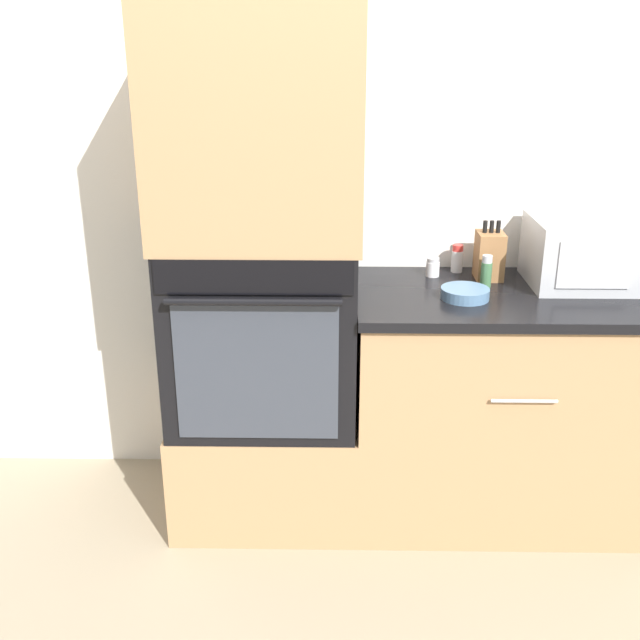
# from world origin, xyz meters

# --- Properties ---
(ground_plane) EXTENTS (12.00, 12.00, 0.00)m
(ground_plane) POSITION_xyz_m (0.00, 0.00, 0.00)
(ground_plane) COLOR gray
(wall_back) EXTENTS (8.00, 0.05, 2.50)m
(wall_back) POSITION_xyz_m (0.00, 0.63, 1.25)
(wall_back) COLOR silver
(wall_back) RESTS_ON ground_plane
(oven_cabinet_base) EXTENTS (0.68, 0.60, 0.42)m
(oven_cabinet_base) POSITION_xyz_m (-0.34, 0.30, 0.21)
(oven_cabinet_base) COLOR #A87F56
(oven_cabinet_base) RESTS_ON ground_plane
(wall_oven) EXTENTS (0.66, 0.64, 0.67)m
(wall_oven) POSITION_xyz_m (-0.34, 0.30, 0.76)
(wall_oven) COLOR black
(wall_oven) RESTS_ON oven_cabinet_base
(oven_cabinet_upper) EXTENTS (0.68, 0.60, 0.75)m
(oven_cabinet_upper) POSITION_xyz_m (-0.34, 0.30, 1.47)
(oven_cabinet_upper) COLOR #A87F56
(oven_cabinet_upper) RESTS_ON wall_oven
(counter_unit) EXTENTS (1.11, 0.63, 0.89)m
(counter_unit) POSITION_xyz_m (0.54, 0.30, 0.45)
(counter_unit) COLOR #A87F56
(counter_unit) RESTS_ON ground_plane
(microwave) EXTENTS (0.40, 0.34, 0.24)m
(microwave) POSITION_xyz_m (0.83, 0.40, 1.01)
(microwave) COLOR #B2B5BA
(microwave) RESTS_ON counter_unit
(knife_block) EXTENTS (0.10, 0.12, 0.22)m
(knife_block) POSITION_xyz_m (0.49, 0.46, 0.98)
(knife_block) COLOR olive
(knife_block) RESTS_ON counter_unit
(bowl) EXTENTS (0.17, 0.17, 0.04)m
(bowl) POSITION_xyz_m (0.37, 0.23, 0.91)
(bowl) COLOR #517599
(bowl) RESTS_ON counter_unit
(condiment_jar_near) EXTENTS (0.04, 0.04, 0.11)m
(condiment_jar_near) POSITION_xyz_m (0.39, 0.54, 0.94)
(condiment_jar_near) COLOR silver
(condiment_jar_near) RESTS_ON counter_unit
(condiment_jar_mid) EXTENTS (0.05, 0.05, 0.07)m
(condiment_jar_mid) POSITION_xyz_m (0.29, 0.49, 0.92)
(condiment_jar_mid) COLOR silver
(condiment_jar_mid) RESTS_ON counter_unit
(condiment_jar_far) EXTENTS (0.04, 0.04, 0.12)m
(condiment_jar_far) POSITION_xyz_m (0.46, 0.35, 0.95)
(condiment_jar_far) COLOR #427047
(condiment_jar_far) RESTS_ON counter_unit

